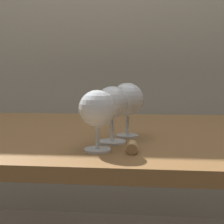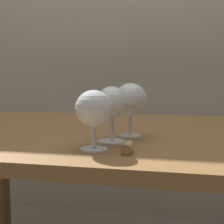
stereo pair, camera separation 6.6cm
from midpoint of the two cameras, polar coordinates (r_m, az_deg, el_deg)
The scene contains 6 objects.
back_wall at distance 1.87m, azimuth 0.41°, elevation 19.46°, with size 5.00×0.08×2.60m, color #B2A893.
dining_table at distance 0.92m, azimuth -4.96°, elevation -8.73°, with size 1.31×0.84×0.72m.
wine_glass_port at distance 0.58m, azimuth -6.21°, elevation 0.29°, with size 0.08×0.08×0.13m.
wine_glass_white at distance 0.66m, azimuth -2.87°, elevation 1.69°, with size 0.08×0.08×0.13m.
wine_glass_merlot at distance 0.74m, azimuth 0.55°, elevation 2.30°, with size 0.09×0.09×0.14m.
cork at distance 0.58m, azimuth 0.80°, elevation -7.15°, with size 0.02×0.02×0.04m, color tan.
Camera 1 is at (0.13, -0.88, 0.86)m, focal length 45.39 mm.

